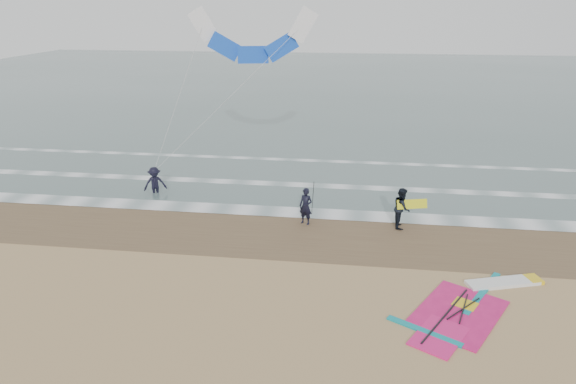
# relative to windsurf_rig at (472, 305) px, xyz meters

# --- Properties ---
(ground) EXTENTS (120.00, 120.00, 0.00)m
(ground) POSITION_rel_windsurf_rig_xyz_m (-4.69, -1.33, -0.04)
(ground) COLOR tan
(ground) RESTS_ON ground
(sea_water) EXTENTS (120.00, 80.00, 0.02)m
(sea_water) POSITION_rel_windsurf_rig_xyz_m (-4.69, 46.67, -0.02)
(sea_water) COLOR #47605E
(sea_water) RESTS_ON ground
(wet_sand_band) EXTENTS (120.00, 5.00, 0.01)m
(wet_sand_band) POSITION_rel_windsurf_rig_xyz_m (-4.69, 4.67, -0.03)
(wet_sand_band) COLOR brown
(wet_sand_band) RESTS_ON ground
(foam_waterline) EXTENTS (120.00, 9.15, 0.02)m
(foam_waterline) POSITION_rel_windsurf_rig_xyz_m (-4.69, 9.11, -0.01)
(foam_waterline) COLOR white
(foam_waterline) RESTS_ON ground
(windsurf_rig) EXTENTS (5.46, 5.16, 0.13)m
(windsurf_rig) POSITION_rel_windsurf_rig_xyz_m (0.00, 0.00, 0.00)
(windsurf_rig) COLOR white
(windsurf_rig) RESTS_ON ground
(person_standing) EXTENTS (0.69, 0.58, 1.63)m
(person_standing) POSITION_rel_windsurf_rig_xyz_m (-5.92, 5.73, 0.78)
(person_standing) COLOR black
(person_standing) RESTS_ON ground
(person_walking) EXTENTS (0.67, 0.86, 1.76)m
(person_walking) POSITION_rel_windsurf_rig_xyz_m (-1.85, 5.92, 0.84)
(person_walking) COLOR black
(person_walking) RESTS_ON ground
(person_wading) EXTENTS (1.29, 1.09, 1.74)m
(person_wading) POSITION_rel_windsurf_rig_xyz_m (-13.80, 8.47, 0.83)
(person_wading) COLOR black
(person_wading) RESTS_ON ground
(held_pole) EXTENTS (0.17, 0.86, 1.82)m
(held_pole) POSITION_rel_windsurf_rig_xyz_m (-5.62, 5.73, 1.16)
(held_pole) COLOR black
(held_pole) RESTS_ON ground
(carried_kiteboard) EXTENTS (1.30, 0.51, 0.39)m
(carried_kiteboard) POSITION_rel_windsurf_rig_xyz_m (-1.45, 5.82, 1.08)
(carried_kiteboard) COLOR yellow
(carried_kiteboard) RESTS_ON ground
(surf_kite) EXTENTS (7.82, 3.51, 7.78)m
(surf_kite) POSITION_rel_windsurf_rig_xyz_m (-9.31, 11.70, 7.26)
(surf_kite) COLOR white
(surf_kite) RESTS_ON ground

